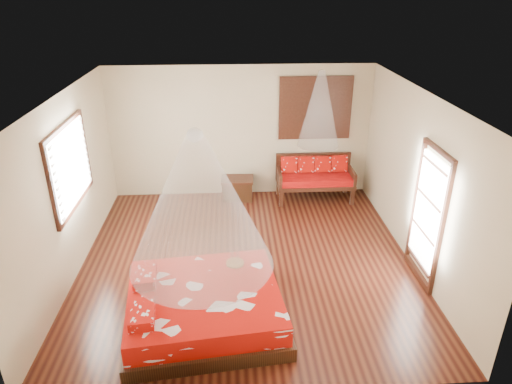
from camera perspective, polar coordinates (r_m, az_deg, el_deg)
room at (r=7.15m, az=-1.25°, el=0.90°), size 5.54×5.54×2.84m
bed at (r=6.48m, az=-6.58°, el=-14.00°), size 2.32×2.15×0.64m
daybed at (r=9.84m, az=7.34°, el=2.03°), size 1.62×0.72×0.94m
storage_chest at (r=9.86m, az=-2.34°, el=0.49°), size 0.70×0.53×0.47m
shutter_panel at (r=9.72m, az=7.42°, el=10.35°), size 1.52×0.06×1.32m
window_left at (r=7.63m, az=-22.16°, el=3.01°), size 0.10×1.74×1.34m
glazed_door at (r=7.37m, az=20.61°, el=-2.89°), size 0.08×1.02×2.16m
wine_tray at (r=6.80m, az=-2.64°, el=-8.57°), size 0.27×0.27×0.21m
mosquito_net_main at (r=5.62m, az=-7.17°, el=-1.19°), size 1.86×1.86×1.80m
mosquito_net_daybed at (r=9.25m, az=7.98°, el=10.22°), size 0.85×0.85×1.50m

